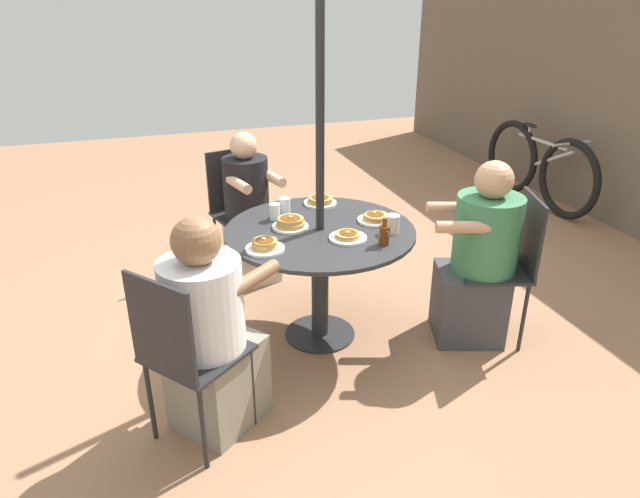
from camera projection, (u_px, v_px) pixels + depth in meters
The scene contains 19 objects.
ground_plane at pixel (320, 334), 3.73m from camera, with size 12.00×12.00×0.00m, color #9E7051.
patio_table at pixel (320, 249), 3.47m from camera, with size 1.15×1.15×0.75m.
umbrella_pole at pixel (320, 175), 3.28m from camera, with size 0.05×0.05×2.17m, color black.
patio_chair_north at pixel (239, 204), 4.38m from camera, with size 0.50×0.50×0.95m.
diner_north at pixel (249, 215), 4.26m from camera, with size 0.51×0.43×1.14m.
patio_chair_east at pixel (183, 349), 2.62m from camera, with size 0.58×0.58×0.95m.
diner_east at pixel (210, 337), 2.77m from camera, with size 0.61×0.63×1.16m.
patio_chair_south at pixel (508, 259), 3.50m from camera, with size 0.52×0.52×0.95m.
diner_south at pixel (478, 263), 3.51m from camera, with size 0.52×0.59×1.17m.
pancake_plate_a at pixel (348, 237), 3.27m from camera, with size 0.22×0.22×0.05m.
pancake_plate_b at pixel (375, 218), 3.52m from camera, with size 0.22×0.22×0.06m.
pancake_plate_c at pixel (290, 224), 3.42m from camera, with size 0.22×0.22×0.07m.
pancake_plate_d at pixel (265, 246), 3.13m from camera, with size 0.22×0.22×0.07m.
pancake_plate_e at pixel (320, 201), 3.79m from camera, with size 0.22×0.22×0.06m.
syrup_bottle at pixel (384, 234), 3.18m from camera, with size 0.09×0.06×0.16m.
coffee_cup at pixel (393, 224), 3.34m from camera, with size 0.08×0.08×0.11m.
drinking_glass_a at pixel (275, 212), 3.53m from camera, with size 0.07×0.07×0.10m, color silver.
drinking_glass_b at pixel (285, 207), 3.60m from camera, with size 0.07×0.07×0.12m, color silver.
bicycle at pixel (538, 167), 5.82m from camera, with size 1.63×0.44×0.80m.
Camera 1 is at (2.99, -0.99, 2.07)m, focal length 32.00 mm.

